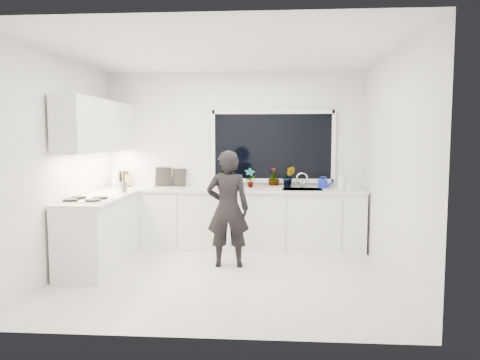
{
  "coord_description": "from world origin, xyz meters",
  "views": [
    {
      "loc": [
        0.62,
        -5.54,
        1.72
      ],
      "look_at": [
        0.19,
        0.4,
        1.15
      ],
      "focal_mm": 35.0,
      "sensor_mm": 36.0,
      "label": 1
    }
  ],
  "objects": [
    {
      "name": "sink",
      "position": [
        1.05,
        1.45,
        0.87
      ],
      "size": [
        0.58,
        0.42,
        0.14
      ],
      "primitive_type": "cube",
      "color": "silver",
      "rests_on": "countertop_back"
    },
    {
      "name": "person",
      "position": [
        0.02,
        0.46,
        0.77
      ],
      "size": [
        0.57,
        0.39,
        1.53
      ],
      "primitive_type": "imported",
      "rotation": [
        0.0,
        0.0,
        3.19
      ],
      "color": "black",
      "rests_on": "floor"
    },
    {
      "name": "pizza_tray",
      "position": [
        0.55,
        1.42,
        0.94
      ],
      "size": [
        0.47,
        0.37,
        0.03
      ],
      "primitive_type": "cube",
      "rotation": [
        0.0,
        0.0,
        -0.12
      ],
      "color": "#BCBCC0",
      "rests_on": "countertop_back"
    },
    {
      "name": "base_cabinets_back",
      "position": [
        0.0,
        1.45,
        0.44
      ],
      "size": [
        3.92,
        0.58,
        0.88
      ],
      "primitive_type": "cube",
      "color": "white",
      "rests_on": "floor"
    },
    {
      "name": "wall_right",
      "position": [
        2.01,
        0.0,
        1.35
      ],
      "size": [
        0.02,
        3.5,
        2.7
      ],
      "primitive_type": "cube",
      "color": "white",
      "rests_on": "ground"
    },
    {
      "name": "soap_bottles",
      "position": [
        1.63,
        1.3,
        1.06
      ],
      "size": [
        0.21,
        0.14,
        0.31
      ],
      "color": "#D8BF66",
      "rests_on": "countertop_back"
    },
    {
      "name": "watering_can",
      "position": [
        1.36,
        1.61,
        0.98
      ],
      "size": [
        0.18,
        0.18,
        0.13
      ],
      "primitive_type": "cylinder",
      "rotation": [
        0.0,
        0.0,
        0.32
      ],
      "color": "#1322B5",
      "rests_on": "countertop_back"
    },
    {
      "name": "knife_block",
      "position": [
        -1.69,
        1.59,
        1.03
      ],
      "size": [
        0.16,
        0.14,
        0.22
      ],
      "primitive_type": "cube",
      "rotation": [
        0.0,
        0.0,
        0.36
      ],
      "color": "olive",
      "rests_on": "countertop_back"
    },
    {
      "name": "paper_towel_roll",
      "position": [
        -1.85,
        1.55,
        1.05
      ],
      "size": [
        0.12,
        0.12,
        0.26
      ],
      "primitive_type": "cylinder",
      "rotation": [
        0.0,
        0.0,
        -0.12
      ],
      "color": "silver",
      "rests_on": "countertop_back"
    },
    {
      "name": "pizza",
      "position": [
        0.55,
        1.42,
        0.95
      ],
      "size": [
        0.43,
        0.33,
        0.01
      ],
      "primitive_type": "cube",
      "rotation": [
        0.0,
        0.0,
        -0.12
      ],
      "color": "red",
      "rests_on": "pizza_tray"
    },
    {
      "name": "stovetop",
      "position": [
        -1.69,
        -0.0,
        0.94
      ],
      "size": [
        0.56,
        0.48,
        0.03
      ],
      "primitive_type": "cube",
      "color": "black",
      "rests_on": "countertop_left"
    },
    {
      "name": "floor",
      "position": [
        0.0,
        0.0,
        -0.01
      ],
      "size": [
        4.0,
        3.5,
        0.02
      ],
      "primitive_type": "cube",
      "color": "beige",
      "rests_on": "ground"
    },
    {
      "name": "countertop_back",
      "position": [
        0.0,
        1.44,
        0.9
      ],
      "size": [
        3.94,
        0.62,
        0.04
      ],
      "primitive_type": "cube",
      "color": "silver",
      "rests_on": "base_cabinets_back"
    },
    {
      "name": "faucet",
      "position": [
        1.05,
        1.65,
        1.03
      ],
      "size": [
        0.03,
        0.03,
        0.22
      ],
      "primitive_type": "cylinder",
      "color": "silver",
      "rests_on": "countertop_back"
    },
    {
      "name": "utensil_crock",
      "position": [
        -1.49,
        0.8,
        1.0
      ],
      "size": [
        0.15,
        0.15,
        0.16
      ],
      "primitive_type": "cylinder",
      "rotation": [
        0.0,
        0.0,
        0.13
      ],
      "color": "silver",
      "rests_on": "countertop_left"
    },
    {
      "name": "wall_back",
      "position": [
        0.0,
        1.76,
        1.35
      ],
      "size": [
        4.0,
        0.02,
        2.7
      ],
      "primitive_type": "cube",
      "color": "white",
      "rests_on": "ground"
    },
    {
      "name": "ceiling",
      "position": [
        0.0,
        0.0,
        2.71
      ],
      "size": [
        4.0,
        3.5,
        0.02
      ],
      "primitive_type": "cube",
      "color": "white",
      "rests_on": "wall_back"
    },
    {
      "name": "base_cabinets_left",
      "position": [
        -1.67,
        0.35,
        0.44
      ],
      "size": [
        0.58,
        1.6,
        0.88
      ],
      "primitive_type": "cube",
      "color": "white",
      "rests_on": "floor"
    },
    {
      "name": "herb_plants",
      "position": [
        0.31,
        1.61,
        1.08
      ],
      "size": [
        1.18,
        0.25,
        0.33
      ],
      "color": "#26662D",
      "rests_on": "countertop_back"
    },
    {
      "name": "picture_frame_large",
      "position": [
        -0.87,
        1.69,
        1.06
      ],
      "size": [
        0.22,
        0.07,
        0.28
      ],
      "primitive_type": "cube",
      "rotation": [
        0.0,
        0.0,
        -0.24
      ],
      "color": "black",
      "rests_on": "countertop_back"
    },
    {
      "name": "wall_left",
      "position": [
        -2.01,
        0.0,
        1.35
      ],
      "size": [
        0.02,
        3.5,
        2.7
      ],
      "primitive_type": "cube",
      "color": "white",
      "rests_on": "ground"
    },
    {
      "name": "window",
      "position": [
        0.6,
        1.73,
        1.55
      ],
      "size": [
        1.8,
        0.02,
        1.0
      ],
      "primitive_type": "cube",
      "color": "black",
      "rests_on": "wall_back"
    },
    {
      "name": "upper_cabinets",
      "position": [
        -1.79,
        0.7,
        1.85
      ],
      "size": [
        0.34,
        2.1,
        0.7
      ],
      "primitive_type": "cube",
      "color": "white",
      "rests_on": "wall_left"
    },
    {
      "name": "countertop_left",
      "position": [
        -1.67,
        0.35,
        0.9
      ],
      "size": [
        0.62,
        1.6,
        0.04
      ],
      "primitive_type": "cube",
      "color": "silver",
      "rests_on": "base_cabinets_left"
    },
    {
      "name": "picture_frame_small",
      "position": [
        -1.12,
        1.69,
        1.07
      ],
      "size": [
        0.25,
        0.04,
        0.3
      ],
      "primitive_type": "cube",
      "rotation": [
        0.0,
        0.0,
        -0.06
      ],
      "color": "black",
      "rests_on": "countertop_back"
    }
  ]
}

